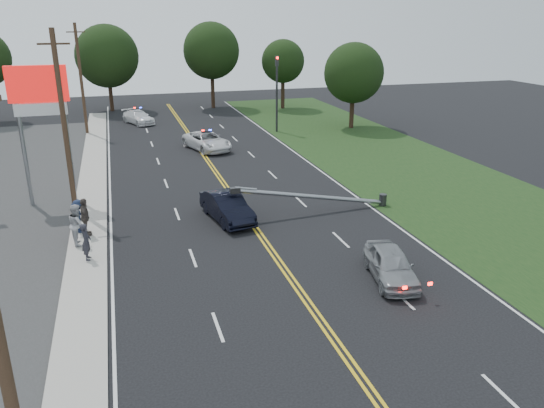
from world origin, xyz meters
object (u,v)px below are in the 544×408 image
object	(u,v)px
emergency_b	(138,117)
bystander_c	(79,216)
utility_pole_far	(81,79)
fallen_streetlight	(321,197)
utility_pole_mid	(64,123)
bystander_d	(85,217)
traffic_signal	(277,87)
waiting_sedan	(391,265)
bystander_a	(86,242)
crashed_sedan	(227,207)
bystander_b	(77,224)
pylon_sign	(40,102)
emergency_a	(207,141)

from	to	relation	value
emergency_b	bystander_c	distance (m)	29.76
utility_pole_far	bystander_c	distance (m)	25.86
fallen_streetlight	utility_pole_far	bearing A→B (deg)	117.24
fallen_streetlight	utility_pole_far	size ratio (longest dim) A/B	0.94
utility_pole_mid	bystander_c	distance (m)	5.43
utility_pole_far	bystander_d	size ratio (longest dim) A/B	5.15
traffic_signal	fallen_streetlight	size ratio (longest dim) A/B	0.75
traffic_signal	waiting_sedan	world-z (taller)	traffic_signal
fallen_streetlight	utility_pole_far	xyz separation A→B (m)	(-13.39, 26.00, 4.17)
bystander_c	traffic_signal	bearing A→B (deg)	-23.10
fallen_streetlight	bystander_a	distance (m)	12.85
utility_pole_mid	emergency_b	bearing A→B (deg)	79.17
utility_pole_far	bystander_d	bearing A→B (deg)	-88.33
utility_pole_far	bystander_d	distance (m)	26.36
traffic_signal	bystander_c	bearing A→B (deg)	-128.41
traffic_signal	waiting_sedan	distance (m)	30.97
crashed_sedan	bystander_b	distance (m)	7.74
traffic_signal	pylon_sign	bearing A→B (deg)	-139.61
utility_pole_mid	pylon_sign	bearing A→B (deg)	123.02
fallen_streetlight	bystander_a	world-z (taller)	fallen_streetlight
traffic_signal	bystander_b	xyz separation A→B (m)	(-17.05, -23.07, -3.08)
crashed_sedan	waiting_sedan	bearing A→B (deg)	-69.97
waiting_sedan	bystander_d	xyz separation A→B (m)	(-12.44, 8.42, 0.40)
bystander_a	bystander_d	distance (m)	2.97
crashed_sedan	emergency_a	world-z (taller)	crashed_sedan
crashed_sedan	emergency_b	size ratio (longest dim) A/B	1.00
traffic_signal	emergency_a	distance (m)	10.01
fallen_streetlight	bystander_b	world-z (taller)	bystander_b
emergency_a	bystander_b	bearing A→B (deg)	-135.44
pylon_sign	utility_pole_far	size ratio (longest dim) A/B	0.80
fallen_streetlight	crashed_sedan	size ratio (longest dim) A/B	2.05
waiting_sedan	fallen_streetlight	bearing A→B (deg)	100.47
traffic_signal	crashed_sedan	xyz separation A→B (m)	(-9.45, -21.67, -3.45)
pylon_sign	bystander_c	size ratio (longest dim) A/B	4.62
traffic_signal	crashed_sedan	bearing A→B (deg)	-113.57
traffic_signal	bystander_b	distance (m)	28.85
bystander_c	bystander_d	world-z (taller)	bystander_d
waiting_sedan	bystander_c	bearing A→B (deg)	156.71
utility_pole_far	bystander_b	world-z (taller)	utility_pole_far
bystander_b	bystander_d	size ratio (longest dim) A/B	1.04
utility_pole_mid	crashed_sedan	bearing A→B (deg)	-24.56
utility_pole_far	waiting_sedan	size ratio (longest dim) A/B	2.48
utility_pole_far	pylon_sign	bearing A→B (deg)	-93.72
emergency_a	emergency_b	world-z (taller)	emergency_a
crashed_sedan	fallen_streetlight	bearing A→B (deg)	-13.82
emergency_a	bystander_a	bearing A→B (deg)	-131.99
pylon_sign	utility_pole_mid	size ratio (longest dim) A/B	0.80
waiting_sedan	bystander_c	distance (m)	15.59
traffic_signal	bystander_d	world-z (taller)	traffic_signal
bystander_d	bystander_c	bearing A→B (deg)	28.91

